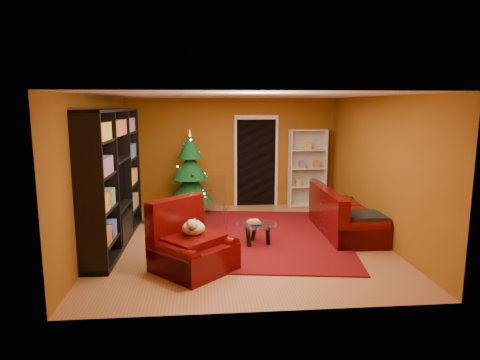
{
  "coord_description": "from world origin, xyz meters",
  "views": [
    {
      "loc": [
        -0.7,
        -7.47,
        2.44
      ],
      "look_at": [
        0.0,
        0.4,
        1.05
      ],
      "focal_mm": 32.0,
      "sensor_mm": 36.0,
      "label": 1
    }
  ],
  "objects": [
    {
      "name": "sofa",
      "position": [
        2.02,
        0.24,
        0.44
      ],
      "size": [
        0.96,
        2.08,
        0.89
      ],
      "primitive_type": null,
      "rotation": [
        0.0,
        0.0,
        1.55
      ],
      "color": "#3D0405",
      "rests_on": "rug"
    },
    {
      "name": "acrylic_chair",
      "position": [
        -0.46,
        0.76,
        0.47
      ],
      "size": [
        0.52,
        0.56,
        0.95
      ],
      "primitive_type": null,
      "rotation": [
        0.0,
        0.0,
        0.07
      ],
      "color": "#66605B",
      "rests_on": "rug"
    },
    {
      "name": "armchair",
      "position": [
        -0.85,
        -1.38,
        0.43
      ],
      "size": [
        1.55,
        1.55,
        0.85
      ],
      "primitive_type": null,
      "rotation": [
        0.0,
        0.0,
        0.76
      ],
      "color": "#3D0405",
      "rests_on": "rug"
    },
    {
      "name": "gift_box_green",
      "position": [
        -1.0,
        1.33,
        0.12
      ],
      "size": [
        0.3,
        0.3,
        0.23
      ],
      "primitive_type": "cube",
      "rotation": [
        0.0,
        0.0,
        0.35
      ],
      "color": "#296034",
      "rests_on": "floor"
    },
    {
      "name": "gift_box_red",
      "position": [
        -0.87,
        2.24,
        0.12
      ],
      "size": [
        0.32,
        0.32,
        0.25
      ],
      "primitive_type": "cube",
      "rotation": [
        0.0,
        0.0,
        0.38
      ],
      "color": "maroon",
      "rests_on": "floor"
    },
    {
      "name": "christmas_tree",
      "position": [
        -0.97,
        2.15,
        0.94
      ],
      "size": [
        1.42,
        1.42,
        1.93
      ],
      "primitive_type": null,
      "rotation": [
        0.0,
        0.0,
        -0.39
      ],
      "color": "#0A3D18",
      "rests_on": "floor"
    },
    {
      "name": "dog",
      "position": [
        -0.85,
        -1.3,
        0.64
      ],
      "size": [
        0.5,
        0.49,
        0.28
      ],
      "primitive_type": null,
      "rotation": [
        0.0,
        0.0,
        0.76
      ],
      "color": "beige",
      "rests_on": "armchair"
    },
    {
      "name": "wall_left",
      "position": [
        -2.52,
        0.0,
        1.3
      ],
      "size": [
        0.05,
        5.5,
        2.6
      ],
      "primitive_type": "cube",
      "color": "brown",
      "rests_on": "ground"
    },
    {
      "name": "wall_back",
      "position": [
        0.0,
        2.77,
        1.3
      ],
      "size": [
        5.0,
        0.05,
        2.6
      ],
      "primitive_type": "cube",
      "color": "brown",
      "rests_on": "ground"
    },
    {
      "name": "wall_right",
      "position": [
        2.52,
        0.0,
        1.3
      ],
      "size": [
        0.05,
        5.5,
        2.6
      ],
      "primitive_type": "cube",
      "color": "brown",
      "rests_on": "ground"
    },
    {
      "name": "coffee_table",
      "position": [
        0.24,
        -0.27,
        0.19
      ],
      "size": [
        0.82,
        0.82,
        0.46
      ],
      "primitive_type": null,
      "rotation": [
        0.0,
        0.0,
        0.11
      ],
      "color": "gray",
      "rests_on": "rug"
    },
    {
      "name": "ceiling",
      "position": [
        0.0,
        0.0,
        2.62
      ],
      "size": [
        5.0,
        5.5,
        0.05
      ],
      "primitive_type": "cube",
      "color": "silver",
      "rests_on": "wall_back"
    },
    {
      "name": "white_bookshelf",
      "position": [
        1.83,
        2.57,
        0.93
      ],
      "size": [
        0.9,
        0.36,
        1.92
      ],
      "primitive_type": null,
      "rotation": [
        0.0,
        0.0,
        0.04
      ],
      "color": "white",
      "rests_on": "floor"
    },
    {
      "name": "rug",
      "position": [
        0.36,
        0.18,
        0.01
      ],
      "size": [
        3.69,
        4.14,
        0.02
      ],
      "primitive_type": "cube",
      "rotation": [
        0.0,
        0.0,
        -0.14
      ],
      "color": "#610A0F",
      "rests_on": "floor"
    },
    {
      "name": "doorway",
      "position": [
        0.6,
        2.73,
        1.05
      ],
      "size": [
        1.06,
        0.6,
        2.16
      ],
      "primitive_type": null,
      "color": "black",
      "rests_on": "floor"
    },
    {
      "name": "floor",
      "position": [
        0.0,
        0.0,
        -0.03
      ],
      "size": [
        5.0,
        5.5,
        0.05
      ],
      "primitive_type": "cube",
      "color": "#9B603E",
      "rests_on": "ground"
    },
    {
      "name": "media_unit",
      "position": [
        -2.27,
        0.05,
        1.19
      ],
      "size": [
        0.53,
        3.1,
        2.37
      ],
      "primitive_type": null,
      "rotation": [
        0.0,
        0.0,
        -0.02
      ],
      "color": "black",
      "rests_on": "floor"
    },
    {
      "name": "gift_box_teal",
      "position": [
        -1.74,
        1.37,
        0.16
      ],
      "size": [
        0.4,
        0.4,
        0.32
      ],
      "primitive_type": "cube",
      "rotation": [
        0.0,
        0.0,
        -0.28
      ],
      "color": "#126269",
      "rests_on": "floor"
    }
  ]
}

